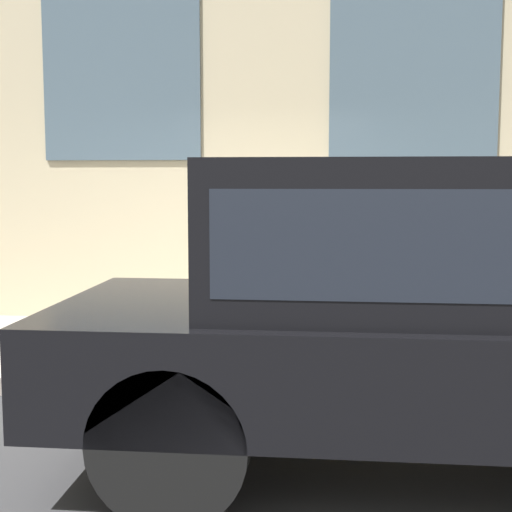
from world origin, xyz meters
TOP-DOWN VIEW (x-y plane):
  - ground_plane at (0.00, 0.00)m, footprint 80.00×80.00m
  - sidewalk at (1.23, 0.00)m, footprint 2.46×60.00m
  - fire_hydrant at (0.65, -0.26)m, footprint 0.37×0.48m
  - person at (0.93, 0.10)m, footprint 0.34×0.23m
  - parked_truck_black_near at (-1.11, -1.29)m, footprint 1.81×4.20m

SIDE VIEW (x-z plane):
  - ground_plane at x=0.00m, z-range 0.00..0.00m
  - sidewalk at x=1.23m, z-range 0.00..0.14m
  - fire_hydrant at x=0.65m, z-range 0.15..0.93m
  - person at x=0.93m, z-range 0.29..1.70m
  - parked_truck_black_near at x=-1.11m, z-range 0.14..1.94m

